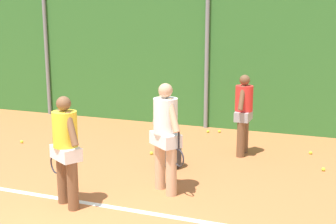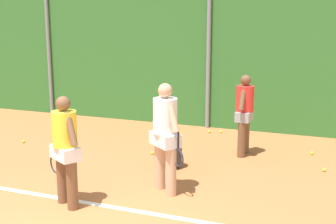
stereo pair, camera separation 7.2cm
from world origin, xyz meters
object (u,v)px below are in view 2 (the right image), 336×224
object	(u,v)px
tennis_ball_1	(209,131)
tennis_ball_4	(152,153)
player_backcourt_far	(245,111)
tennis_ball_5	(324,170)
player_midcourt	(165,132)
tennis_ball_8	(23,141)
tennis_ball_3	(221,131)
tennis_ball_7	(312,153)
player_foreground_near	(65,146)
ball_hopper	(172,152)

from	to	relation	value
tennis_ball_1	tennis_ball_4	bearing A→B (deg)	-106.30
player_backcourt_far	tennis_ball_5	bearing A→B (deg)	75.53
player_midcourt	tennis_ball_1	xyz separation A→B (m)	(-0.35, 3.77, -0.93)
tennis_ball_5	tennis_ball_8	size ratio (longest dim) A/B	1.00
tennis_ball_3	tennis_ball_4	size ratio (longest dim) A/B	1.00
player_backcourt_far	tennis_ball_7	world-z (taller)	player_backcourt_far
player_midcourt	tennis_ball_4	world-z (taller)	player_midcourt
player_midcourt	tennis_ball_5	world-z (taller)	player_midcourt
tennis_ball_1	tennis_ball_4	distance (m)	2.15
player_foreground_near	player_midcourt	xyz separation A→B (m)	(1.14, 0.99, 0.06)
tennis_ball_7	player_backcourt_far	bearing A→B (deg)	-159.09
ball_hopper	tennis_ball_3	world-z (taller)	ball_hopper
tennis_ball_7	tennis_ball_1	bearing A→B (deg)	158.72
tennis_ball_4	tennis_ball_8	bearing A→B (deg)	-175.68
tennis_ball_7	tennis_ball_8	world-z (taller)	same
ball_hopper	tennis_ball_7	distance (m)	2.92
player_midcourt	tennis_ball_1	world-z (taller)	player_midcourt
player_backcourt_far	tennis_ball_4	world-z (taller)	player_backcourt_far
tennis_ball_1	tennis_ball_5	world-z (taller)	same
player_foreground_near	tennis_ball_7	world-z (taller)	player_foreground_near
ball_hopper	tennis_ball_3	size ratio (longest dim) A/B	7.78
tennis_ball_4	player_midcourt	bearing A→B (deg)	-60.77
tennis_ball_4	player_foreground_near	bearing A→B (deg)	-94.09
tennis_ball_1	tennis_ball_8	distance (m)	4.25
tennis_ball_7	ball_hopper	bearing A→B (deg)	-143.57
player_backcourt_far	tennis_ball_5	world-z (taller)	player_backcourt_far
tennis_ball_3	tennis_ball_7	size ratio (longest dim) A/B	1.00
player_midcourt	ball_hopper	distance (m)	1.33
tennis_ball_1	tennis_ball_3	distance (m)	0.27
player_foreground_near	player_backcourt_far	xyz separation A→B (m)	(1.89, 3.34, -0.00)
ball_hopper	tennis_ball_5	distance (m)	2.74
player_backcourt_far	tennis_ball_8	size ratio (longest dim) A/B	24.36
tennis_ball_4	tennis_ball_8	distance (m)	2.99
tennis_ball_1	tennis_ball_4	xyz separation A→B (m)	(-0.60, -2.07, 0.00)
tennis_ball_4	tennis_ball_5	distance (m)	3.26
tennis_ball_1	tennis_ball_8	size ratio (longest dim) A/B	1.00
tennis_ball_4	tennis_ball_7	bearing A→B (deg)	20.85
tennis_ball_5	tennis_ball_3	bearing A→B (deg)	140.37
tennis_ball_7	tennis_ball_8	size ratio (longest dim) A/B	1.00
player_foreground_near	tennis_ball_3	bearing A→B (deg)	-72.20
ball_hopper	tennis_ball_1	distance (m)	2.67
ball_hopper	tennis_ball_7	xyz separation A→B (m)	(2.34, 1.73, -0.26)
player_foreground_near	tennis_ball_4	world-z (taller)	player_foreground_near
player_midcourt	tennis_ball_3	size ratio (longest dim) A/B	26.12
player_foreground_near	tennis_ball_1	bearing A→B (deg)	-69.53
player_midcourt	player_foreground_near	bearing A→B (deg)	-101.06
tennis_ball_4	tennis_ball_7	xyz separation A→B (m)	(2.99, 1.14, 0.00)
player_backcourt_far	tennis_ball_5	distance (m)	1.84
tennis_ball_1	tennis_ball_8	xyz separation A→B (m)	(-3.58, -2.29, 0.00)
ball_hopper	tennis_ball_5	xyz separation A→B (m)	(2.61, 0.77, -0.26)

